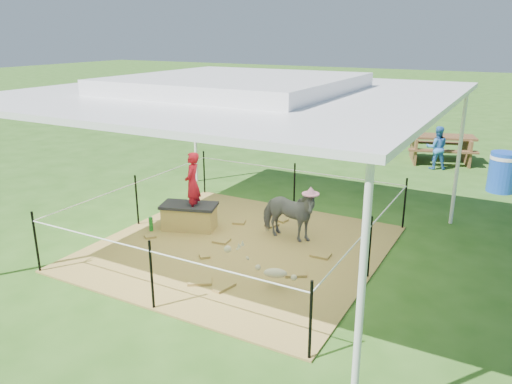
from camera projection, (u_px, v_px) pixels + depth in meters
The scene contains 14 objects.
ground at pixel (239, 248), 8.57m from camera, with size 90.00×90.00×0.00m, color #2D5919.
hay_patch at pixel (239, 248), 8.56m from camera, with size 4.60×4.60×0.03m, color brown.
canopy_tent at pixel (237, 90), 7.74m from camera, with size 6.30×6.30×2.90m.
rope_fence at pixel (239, 213), 8.37m from camera, with size 4.54×4.54×1.00m.
straw_bale at pixel (189, 218), 9.31m from camera, with size 0.95×0.48×0.42m, color #B18840.
dark_cloth at pixel (189, 206), 9.23m from camera, with size 1.02×0.53×0.05m, color black.
woman at pixel (192, 178), 9.02m from camera, with size 0.42×0.27×1.15m, color #B11122.
green_bottle at pixel (151, 224), 9.21m from camera, with size 0.07×0.07×0.27m, color #1B7923.
pony at pixel (288, 214), 8.73m from camera, with size 0.51×1.11×0.94m, color #525358.
pink_hat at pixel (289, 185), 8.56m from camera, with size 0.29×0.29×0.14m, color pink.
foal at pixel (275, 271), 7.13m from camera, with size 0.91×0.51×0.51m, color #C2AE8E, non-canonical shape.
trash_barrel at pixel (502, 172), 11.48m from camera, with size 0.60×0.60×0.93m, color blue.
picnic_table_near at pixel (440, 149), 14.17m from camera, with size 1.83×1.32×0.76m, color #53321C.
distant_person at pixel (437, 148), 13.37m from camera, with size 0.57×0.44×1.17m, color #336EC1.
Camera 1 is at (4.03, -6.75, 3.55)m, focal length 35.00 mm.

